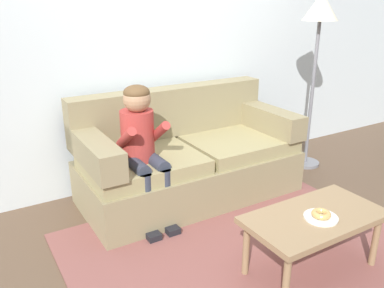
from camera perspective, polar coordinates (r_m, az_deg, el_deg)
ground at (r=3.09m, az=5.76°, el=-13.65°), size 10.00×10.00×0.00m
wall_back at (r=3.79m, az=-6.55°, el=15.28°), size 8.00×0.10×2.80m
area_rug at (r=2.92m, az=8.78°, el=-15.81°), size 2.38×2.10×0.01m
couch at (r=3.60m, az=-0.67°, el=-2.18°), size 1.91×0.90×0.94m
coffee_table at (r=2.71m, az=17.03°, el=-10.52°), size 0.91×0.49×0.42m
person_child at (r=3.09m, az=-7.14°, el=0.32°), size 0.34×0.58×1.10m
plate at (r=2.65m, az=17.84°, el=-9.92°), size 0.21×0.21×0.01m
donut at (r=2.64m, az=17.90°, el=-9.44°), size 0.17×0.17×0.04m
toy_controller at (r=3.36m, az=11.71°, el=-10.44°), size 0.23×0.09×0.05m
floor_lamp at (r=4.23m, az=17.64°, el=15.85°), size 0.34×0.34×1.76m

